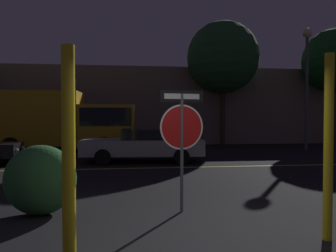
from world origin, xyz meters
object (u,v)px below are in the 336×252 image
street_lamp (307,65)px  tree_0 (335,61)px  hedge_bush_1 (41,180)px  tree_2 (223,58)px  yellow_pole_right (328,147)px  delivery_truck (63,120)px  stop_sign (182,127)px  passing_car_2 (143,145)px  yellow_pole_left (69,153)px

street_lamp → tree_0: size_ratio=0.88×
hedge_bush_1 → tree_0: bearing=42.1°
tree_2 → tree_0: bearing=-5.0°
yellow_pole_right → delivery_truck: size_ratio=0.37×
stop_sign → passing_car_2: (-0.38, 6.98, -0.91)m
delivery_truck → tree_2: bearing=110.6°
tree_0 → yellow_pole_right: bearing=-124.2°
yellow_pole_left → hedge_bush_1: 2.30m
street_lamp → tree_0: (3.58, 2.91, 0.81)m
yellow_pole_left → street_lamp: size_ratio=0.41×
yellow_pole_right → hedge_bush_1: bearing=158.1°
stop_sign → yellow_pole_right: size_ratio=0.84×
passing_car_2 → delivery_truck: size_ratio=0.68×
street_lamp → tree_0: bearing=39.1°
yellow_pole_right → tree_0: (10.24, 15.05, 4.01)m
hedge_bush_1 → yellow_pole_left: bearing=-67.1°
passing_car_2 → tree_0: tree_0 is taller
yellow_pole_left → delivery_truck: size_ratio=0.37×
stop_sign → yellow_pole_right: (1.86, -1.65, -0.24)m
delivery_truck → yellow_pole_right: bearing=27.6°
passing_car_2 → yellow_pole_right: bearing=-161.7°
delivery_truck → tree_0: size_ratio=0.97×
delivery_truck → tree_2: tree_2 is taller
passing_car_2 → tree_2: tree_2 is taller
tree_0 → tree_2: tree_2 is taller
yellow_pole_right → passing_car_2: bearing=104.6°
street_lamp → yellow_pole_right: bearing=-118.8°
stop_sign → passing_car_2: 7.05m
tree_0 → delivery_truck: bearing=-171.4°
passing_car_2 → delivery_truck: delivery_truck is taller
yellow_pole_right → delivery_truck: 13.96m
hedge_bush_1 → delivery_truck: delivery_truck is taller
yellow_pole_right → street_lamp: size_ratio=0.41×
hedge_bush_1 → street_lamp: street_lamp is taller
hedge_bush_1 → passing_car_2: (2.19, 6.84, 0.04)m
yellow_pole_right → hedge_bush_1: yellow_pole_right is taller
yellow_pole_left → delivery_truck: bearing=101.0°
yellow_pole_left → tree_2: tree_2 is taller
stop_sign → delivery_truck: size_ratio=0.32×
yellow_pole_right → stop_sign: bearing=138.5°
yellow_pole_right → hedge_bush_1: (-4.44, 1.78, -0.71)m
stop_sign → tree_0: 18.45m
stop_sign → tree_2: (4.94, 14.03, 3.92)m
yellow_pole_right → yellow_pole_left: bearing=-176.2°
yellow_pole_left → tree_2: bearing=67.3°
tree_0 → stop_sign: bearing=-132.1°
passing_car_2 → delivery_truck: (-3.83, 3.95, 0.94)m
hedge_bush_1 → delivery_truck: (-1.64, 10.79, 0.98)m
yellow_pole_left → yellow_pole_right: 3.59m
passing_car_2 → tree_2: bearing=-33.3°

